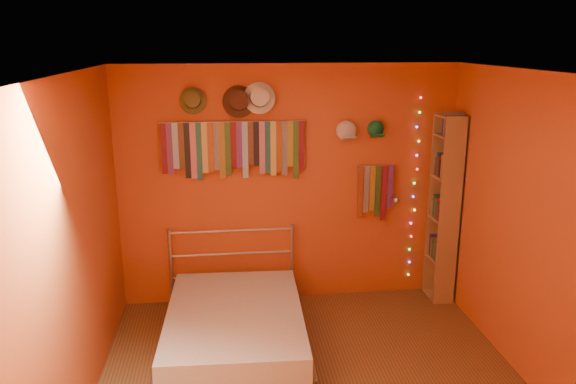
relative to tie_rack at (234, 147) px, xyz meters
name	(u,v)px	position (x,y,z in m)	size (l,w,h in m)	color
back_wall	(289,186)	(0.56, 0.07, -0.44)	(3.50, 0.02, 2.50)	#A63B1A
right_wall	(538,236)	(2.31, -1.68, -0.44)	(0.02, 3.50, 2.50)	#A63B1A
left_wall	(73,255)	(-1.19, -1.68, -0.44)	(0.02, 3.50, 2.50)	#A63B1A
ceiling	(319,74)	(0.56, -1.68, 0.81)	(3.50, 3.50, 0.02)	white
tie_rack	(234,147)	(0.00, 0.00, 0.00)	(1.45, 0.03, 0.59)	#B0AFB4
small_tie_rack	(375,189)	(1.47, 0.00, -0.49)	(0.40, 0.03, 0.60)	#B0AFB4
fedora_olive	(193,100)	(-0.39, -0.03, 0.47)	(0.26, 0.14, 0.26)	brown
fedora_brown	(239,101)	(0.06, -0.03, 0.46)	(0.32, 0.17, 0.32)	#3E2216
fedora_white	(260,97)	(0.26, -0.03, 0.49)	(0.31, 0.17, 0.31)	silver
cap_white	(346,131)	(1.14, 0.01, 0.14)	(0.19, 0.24, 0.19)	silver
cap_green	(376,129)	(1.45, 0.01, 0.15)	(0.18, 0.22, 0.18)	#186C39
fairy_lights	(414,190)	(1.90, 0.03, -0.51)	(0.06, 0.02, 1.98)	#FF3333
reading_lamp	(395,200)	(1.64, -0.16, -0.56)	(0.07, 0.29, 0.09)	#B0AFB4
bookshelf	(448,208)	(2.22, -0.15, -0.67)	(0.25, 0.34, 2.00)	#9F6C47
bed	(235,327)	(-0.05, -0.94, -1.48)	(1.36, 1.81, 0.86)	#B0AFB4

